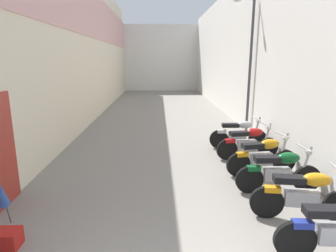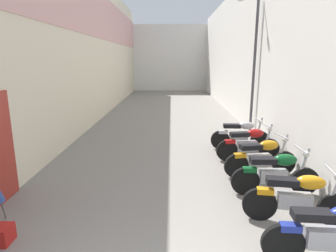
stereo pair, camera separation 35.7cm
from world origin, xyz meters
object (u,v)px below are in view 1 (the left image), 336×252
object	(u,v)px
motorcycle_second	(305,194)
motorcycle_sixth	(239,133)
plastic_crate	(5,239)
umbrella_leaning	(0,192)
motorcycle_fifth	(248,142)
street_lamp	(248,58)
motorcycle_fourth	(263,155)
motorcycle_third	(279,170)

from	to	relation	value
motorcycle_second	motorcycle_sixth	world-z (taller)	same
plastic_crate	umbrella_leaning	distance (m)	0.79
motorcycle_fifth	street_lamp	bearing A→B (deg)	75.87
motorcycle_fifth	street_lamp	distance (m)	3.72
motorcycle_fourth	motorcycle_fifth	bearing A→B (deg)	90.00
motorcycle_fourth	plastic_crate	size ratio (longest dim) A/B	4.17
motorcycle_sixth	umbrella_leaning	bearing A→B (deg)	-139.89
motorcycle_fourth	street_lamp	bearing A→B (deg)	79.91
motorcycle_second	street_lamp	size ratio (longest dim) A/B	0.37
plastic_crate	motorcycle_third	bearing A→B (deg)	19.25
motorcycle_sixth	plastic_crate	world-z (taller)	motorcycle_sixth
motorcycle_third	plastic_crate	world-z (taller)	motorcycle_third
motorcycle_second	plastic_crate	bearing A→B (deg)	-172.77
motorcycle_fourth	motorcycle_sixth	size ratio (longest dim) A/B	0.99
motorcycle_fourth	umbrella_leaning	size ratio (longest dim) A/B	1.90
plastic_crate	umbrella_leaning	bearing A→B (deg)	117.28
motorcycle_third	motorcycle_fifth	size ratio (longest dim) A/B	1.00
plastic_crate	umbrella_leaning	world-z (taller)	umbrella_leaning
motorcycle_second	motorcycle_third	distance (m)	1.09
motorcycle_second	motorcycle_sixth	size ratio (longest dim) A/B	0.99
motorcycle_third	plastic_crate	bearing A→B (deg)	-160.75
motorcycle_fifth	plastic_crate	bearing A→B (deg)	-141.73
motorcycle_third	plastic_crate	size ratio (longest dim) A/B	4.21
motorcycle_fifth	umbrella_leaning	distance (m)	6.18
street_lamp	motorcycle_sixth	bearing A→B (deg)	-111.31
motorcycle_fourth	motorcycle_sixth	bearing A→B (deg)	90.00
motorcycle_fifth	umbrella_leaning	xyz separation A→B (m)	(-5.17, -3.37, 0.18)
motorcycle_second	umbrella_leaning	xyz separation A→B (m)	(-5.17, -0.12, 0.18)
motorcycle_fifth	plastic_crate	size ratio (longest dim) A/B	4.19
motorcycle_second	umbrella_leaning	distance (m)	5.18
street_lamp	umbrella_leaning	bearing A→B (deg)	-133.65
motorcycle_second	motorcycle_fifth	xyz separation A→B (m)	(0.00, 3.25, 0.00)
motorcycle_second	motorcycle_sixth	bearing A→B (deg)	90.00
motorcycle_sixth	motorcycle_third	bearing A→B (deg)	-90.00
motorcycle_fourth	plastic_crate	distance (m)	5.62
motorcycle_fourth	street_lamp	distance (m)	4.65
motorcycle_sixth	street_lamp	size ratio (longest dim) A/B	0.38
motorcycle_sixth	plastic_crate	size ratio (longest dim) A/B	4.21
plastic_crate	motorcycle_fifth	bearing A→B (deg)	38.27
motorcycle_third	street_lamp	bearing A→B (deg)	81.92
motorcycle_fifth	motorcycle_sixth	world-z (taller)	same
umbrella_leaning	plastic_crate	bearing A→B (deg)	-62.72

